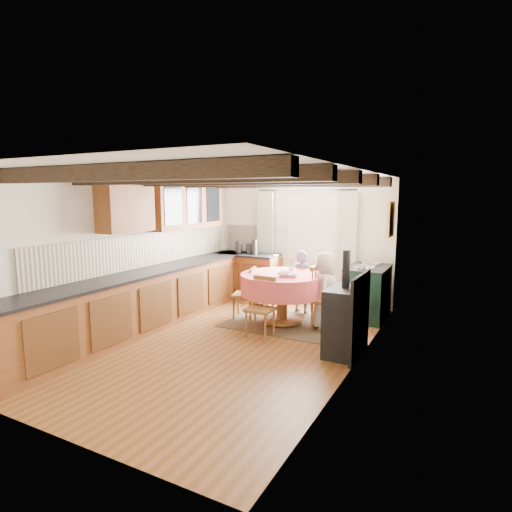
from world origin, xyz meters
The scene contains 41 objects.
floor centered at (0.00, 0.00, 0.00)m, with size 3.60×5.50×0.00m, color brown.
ceiling centered at (0.00, 0.00, 2.40)m, with size 3.60×5.50×0.00m, color white.
wall_back centered at (0.00, 2.75, 1.20)m, with size 3.60×0.00×2.40m, color silver.
wall_front centered at (0.00, -2.75, 1.20)m, with size 3.60×0.00×2.40m, color silver.
wall_left centered at (-1.80, 0.00, 1.20)m, with size 0.00×5.50×2.40m, color silver.
wall_right centered at (1.80, 0.00, 1.20)m, with size 0.00×5.50×2.40m, color silver.
beam_a centered at (0.00, -2.00, 2.31)m, with size 3.60×0.16×0.16m, color #3C2B1C.
beam_b centered at (0.00, -1.00, 2.31)m, with size 3.60×0.16×0.16m, color #3C2B1C.
beam_c centered at (0.00, 0.00, 2.31)m, with size 3.60×0.16×0.16m, color #3C2B1C.
beam_d centered at (0.00, 1.00, 2.31)m, with size 3.60×0.16×0.16m, color #3C2B1C.
beam_e centered at (0.00, 2.00, 2.31)m, with size 3.60×0.16×0.16m, color #3C2B1C.
splash_left centered at (-1.78, 0.30, 1.20)m, with size 0.02×4.50×0.55m, color beige.
splash_back centered at (-1.00, 2.73, 1.20)m, with size 1.40×0.02×0.55m, color beige.
base_cabinet_left centered at (-1.50, 0.00, 0.44)m, with size 0.60×5.30×0.88m, color brown.
base_cabinet_back centered at (-1.05, 2.45, 0.44)m, with size 1.30×0.60×0.88m, color brown.
worktop_left centered at (-1.48, 0.00, 0.90)m, with size 0.64×5.30×0.04m, color black.
worktop_back centered at (-1.05, 2.43, 0.90)m, with size 1.30×0.64×0.04m, color black.
wall_cabinet_glass centered at (-1.63, 1.20, 1.95)m, with size 0.34×1.80×0.90m, color brown.
wall_cabinet_solid centered at (-1.63, -0.30, 1.90)m, with size 0.34×0.90×0.70m, color brown.
window_frame centered at (0.10, 2.73, 1.60)m, with size 1.34×0.03×1.54m, color white.
window_pane centered at (0.10, 2.74, 1.60)m, with size 1.20×0.01×1.40m, color white.
curtain_left centered at (-0.75, 2.65, 1.10)m, with size 0.35×0.10×2.10m, color beige.
curtain_right centered at (0.95, 2.65, 1.10)m, with size 0.35×0.10×2.10m, color beige.
curtain_rod centered at (0.10, 2.65, 2.20)m, with size 0.03×0.03×2.00m, color black.
wall_picture centered at (1.77, 2.30, 1.70)m, with size 0.04×0.50×0.60m, color gold.
wall_plate centered at (1.05, 2.72, 1.70)m, with size 0.30×0.30×0.02m, color silver.
rug centered at (0.29, 1.16, 0.01)m, with size 1.75×1.36×0.01m, color #4B3924.
dining_table centered at (0.29, 1.16, 0.41)m, with size 1.37×1.37×0.82m, color #F57372, non-canonical shape.
chair_near centered at (0.28, 0.40, 0.45)m, with size 0.39×0.41×0.90m, color olive, non-canonical shape.
chair_left centered at (-0.41, 1.13, 0.44)m, with size 0.38×0.40×0.88m, color olive, non-canonical shape.
chair_right centered at (1.05, 1.18, 0.51)m, with size 0.44×0.46×1.02m, color olive, non-canonical shape.
aga_range centered at (1.47, 2.10, 0.46)m, with size 0.64×1.00×0.92m, color black, non-canonical shape.
cast_iron_stove centered at (1.58, 0.31, 0.70)m, with size 0.42×0.70×1.40m, color black, non-canonical shape.
child_far centered at (0.35, 1.90, 0.56)m, with size 0.41×0.27×1.13m, color slate.
child_right centered at (0.99, 1.25, 0.61)m, with size 0.60×0.39×1.23m, color beige.
bowl_a centered at (0.51, 1.03, 0.85)m, with size 0.19×0.19×0.05m, color silver.
bowl_b centered at (0.40, 1.01, 0.86)m, with size 0.21×0.21×0.06m, color silver.
cup centered at (0.37, 1.36, 0.87)m, with size 0.10×0.10×0.09m, color silver.
canister_tall centered at (-1.23, 2.38, 1.04)m, with size 0.14×0.14×0.24m, color #262628.
canister_wide centered at (-1.00, 2.45, 1.03)m, with size 0.19×0.19×0.22m, color #262628.
canister_slim centered at (-0.85, 2.35, 1.07)m, with size 0.11×0.11×0.30m, color #262628.
Camera 1 is at (3.01, -4.92, 2.10)m, focal length 29.12 mm.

